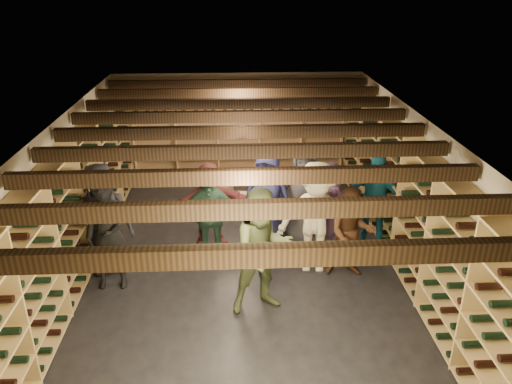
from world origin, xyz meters
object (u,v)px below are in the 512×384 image
object	(u,v)px
person_3	(315,218)
crate_stack_right	(248,202)
person_10	(209,216)
person_11	(329,210)
person_6	(267,201)
person_8	(351,232)
crate_stack_left	(219,190)
person_2	(263,251)
crate_loose	(336,221)
person_1	(108,235)
person_5	(210,204)
person_12	(303,196)
person_0	(103,218)
person_4	(373,202)

from	to	relation	value
person_3	crate_stack_right	bearing A→B (deg)	121.25
person_10	person_11	bearing A→B (deg)	1.88
person_6	person_8	size ratio (longest dim) A/B	1.18
crate_stack_left	person_10	world-z (taller)	person_10
crate_stack_right	person_3	bearing A→B (deg)	-66.40
person_3	person_11	distance (m)	0.56
person_2	person_8	world-z (taller)	person_2
crate_loose	person_6	xyz separation A→B (m)	(-1.36, -0.74, 0.79)
person_3	person_10	bearing A→B (deg)	174.62
person_1	person_2	distance (m)	2.33
person_8	crate_stack_right	bearing A→B (deg)	126.89
person_6	person_8	xyz separation A→B (m)	(1.23, -0.91, -0.13)
person_1	person_11	distance (m)	3.50
crate_stack_left	person_1	size ratio (longest dim) A/B	0.39
crate_loose	person_5	size ratio (longest dim) A/B	0.33
person_3	person_12	distance (m)	0.86
person_0	person_6	xyz separation A→B (m)	(2.60, 0.54, -0.02)
crate_stack_right	person_12	world-z (taller)	person_12
person_2	person_5	size ratio (longest dim) A/B	1.22
person_1	person_2	size ratio (longest dim) A/B	0.95
crate_stack_left	person_11	world-z (taller)	person_11
person_6	person_10	world-z (taller)	person_6
person_10	person_11	distance (m)	1.96
person_2	person_11	size ratio (longest dim) A/B	1.11
crate_loose	person_6	bearing A→B (deg)	-151.27
crate_stack_right	person_5	bearing A→B (deg)	-117.96
person_6	person_12	bearing A→B (deg)	29.20
person_2	person_12	distance (m)	2.00
person_3	person_6	xyz separation A→B (m)	(-0.70, 0.74, -0.04)
person_5	person_0	bearing A→B (deg)	-171.92
person_6	person_10	bearing A→B (deg)	-141.65
person_3	person_5	world-z (taller)	person_3
crate_loose	person_12	xyz separation A→B (m)	(-0.73, -0.62, 0.82)
person_6	person_12	size ratio (longest dim) A/B	0.97
person_6	person_12	distance (m)	0.64
crate_stack_right	person_0	xyz separation A→B (m)	(-2.32, -2.04, 0.73)
person_6	person_10	xyz separation A→B (m)	(-0.96, -0.35, -0.08)
person_4	person_6	world-z (taller)	person_4
crate_stack_left	person_2	distance (m)	3.61
person_2	person_12	bearing A→B (deg)	52.21
person_12	person_5	bearing A→B (deg)	-177.84
crate_stack_left	person_10	xyz separation A→B (m)	(-0.11, -2.14, 0.45)
person_5	person_1	bearing A→B (deg)	-155.25
person_5	crate_stack_left	bearing A→B (deg)	69.06
person_3	person_5	bearing A→B (deg)	158.35
person_1	person_12	world-z (taller)	person_12
crate_loose	person_12	world-z (taller)	person_12
crate_loose	person_1	size ratio (longest dim) A/B	0.29
person_11	person_4	bearing A→B (deg)	0.34
person_8	person_2	bearing A→B (deg)	-145.26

